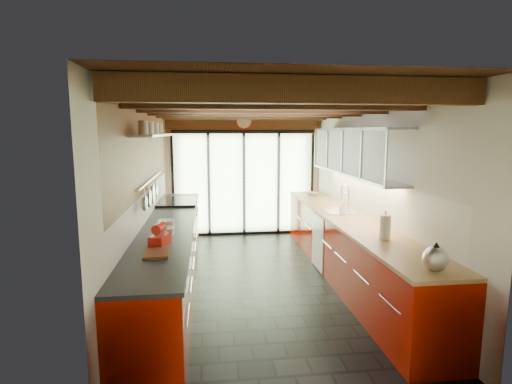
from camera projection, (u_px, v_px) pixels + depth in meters
ground at (261, 281)px, 5.77m from camera, size 5.50×5.50×0.00m
room_shell at (261, 168)px, 5.52m from camera, size 5.50×5.50×5.50m
ceiling_beams at (258, 110)px, 5.77m from camera, size 3.14×5.06×4.90m
glass_door at (244, 155)px, 8.16m from camera, size 2.95×0.10×2.90m
left_counter at (171, 254)px, 5.55m from camera, size 0.68×5.00×0.92m
range_stove at (178, 228)px, 6.97m from camera, size 0.66×0.90×0.97m
right_counter at (347, 248)px, 5.86m from camera, size 0.68×5.00×0.92m
sink_assembly at (340, 209)px, 6.17m from camera, size 0.45×0.52×0.43m
upper_cabinets_right at (354, 152)px, 5.96m from camera, size 0.34×3.00×3.00m
left_wall_fixtures at (154, 151)px, 5.46m from camera, size 0.28×2.60×0.96m
stand_mixer at (160, 236)px, 4.34m from camera, size 0.23×0.31×0.25m
pot_large at (166, 225)px, 5.00m from camera, size 0.24×0.24×0.13m
pot_small at (164, 231)px, 4.77m from camera, size 0.32×0.32×0.09m
cutting_board at (156, 253)px, 4.02m from camera, size 0.27×0.36×0.03m
kettle at (436, 257)px, 3.56m from camera, size 0.29×0.31×0.27m
paper_towel at (385, 227)px, 4.57m from camera, size 0.16×0.16×0.34m
soap_bottle at (343, 208)px, 5.99m from camera, size 0.09×0.09×0.18m
bowl at (312, 194)px, 7.78m from camera, size 0.26×0.26×0.05m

